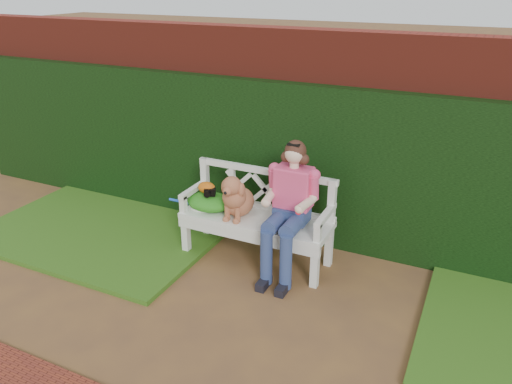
% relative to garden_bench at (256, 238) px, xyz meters
% --- Properties ---
extents(ground, '(60.00, 60.00, 0.00)m').
position_rel_garden_bench_xyz_m(ground, '(0.58, -1.04, -0.24)').
color(ground, brown).
extents(brick_wall, '(10.00, 0.30, 2.20)m').
position_rel_garden_bench_xyz_m(brick_wall, '(0.58, 0.86, 0.86)').
color(brick_wall, maroon).
rests_on(brick_wall, ground).
extents(ivy_hedge, '(10.00, 0.18, 1.70)m').
position_rel_garden_bench_xyz_m(ivy_hedge, '(0.58, 0.64, 0.61)').
color(ivy_hedge, '#153810').
rests_on(ivy_hedge, ground).
extents(grass_left, '(2.60, 2.00, 0.05)m').
position_rel_garden_bench_xyz_m(grass_left, '(-1.82, -0.14, -0.21)').
color(grass_left, '#214512').
rests_on(grass_left, ground).
extents(garden_bench, '(1.62, 0.72, 0.48)m').
position_rel_garden_bench_xyz_m(garden_bench, '(0.00, 0.00, 0.00)').
color(garden_bench, white).
rests_on(garden_bench, ground).
extents(seated_woman, '(0.59, 0.75, 1.24)m').
position_rel_garden_bench_xyz_m(seated_woman, '(0.38, -0.02, 0.38)').
color(seated_woman, red).
rests_on(seated_woman, ground).
extents(dog, '(0.45, 0.51, 0.47)m').
position_rel_garden_bench_xyz_m(dog, '(-0.17, -0.06, 0.47)').
color(dog, '#9F5830').
rests_on(dog, garden_bench).
extents(tennis_racket, '(0.64, 0.36, 0.03)m').
position_rel_garden_bench_xyz_m(tennis_racket, '(-0.61, -0.03, 0.25)').
color(tennis_racket, white).
rests_on(tennis_racket, garden_bench).
extents(green_bag, '(0.49, 0.38, 0.16)m').
position_rel_garden_bench_xyz_m(green_bag, '(-0.51, -0.03, 0.32)').
color(green_bag, '#1B8F31').
rests_on(green_bag, garden_bench).
extents(camera_item, '(0.13, 0.12, 0.07)m').
position_rel_garden_bench_xyz_m(camera_item, '(-0.49, -0.05, 0.44)').
color(camera_item, black).
rests_on(camera_item, green_bag).
extents(baseball_glove, '(0.19, 0.14, 0.12)m').
position_rel_garden_bench_xyz_m(baseball_glove, '(-0.55, -0.01, 0.46)').
color(baseball_glove, '#BF580F').
rests_on(baseball_glove, green_bag).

